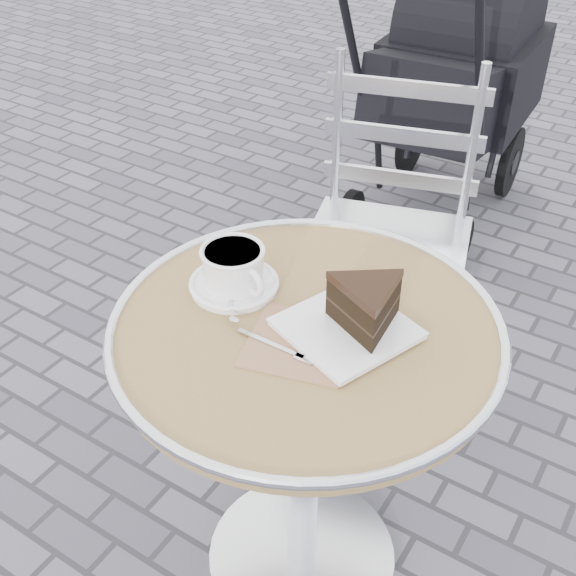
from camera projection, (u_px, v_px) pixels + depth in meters
The scene contains 6 objects.
ground at pixel (302, 559), 1.73m from camera, with size 80.00×80.00×0.00m, color #5D5C65.
cafe_table at pixel (305, 390), 1.39m from camera, with size 0.72×0.72×0.74m.
cappuccino_set at pixel (234, 272), 1.36m from camera, with size 0.17×0.19×0.09m.
cake_plate_set at pixel (361, 311), 1.25m from camera, with size 0.32×0.31×0.11m.
bistro_chair at pixel (394, 199), 1.94m from camera, with size 0.53×0.53×0.95m.
baby_stroller at pixel (451, 93), 2.78m from camera, with size 0.55×1.09×1.10m.
Camera 1 is at (0.51, -0.86, 1.56)m, focal length 45.00 mm.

